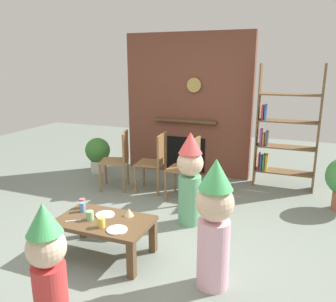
{
  "coord_description": "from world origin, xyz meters",
  "views": [
    {
      "loc": [
        1.47,
        -2.96,
        1.91
      ],
      "look_at": [
        0.15,
        0.4,
        0.96
      ],
      "focal_mm": 36.19,
      "sensor_mm": 36.0,
      "label": 1
    }
  ],
  "objects_px": {
    "child_in_pink": "(214,221)",
    "dining_chair_right": "(188,165)",
    "paper_plate_rear": "(117,230)",
    "potted_plant_short": "(98,153)",
    "paper_cup_center": "(101,222)",
    "child_with_cone_hat": "(48,266)",
    "paper_cup_near_left": "(82,203)",
    "dining_chair_left": "(120,157)",
    "paper_cup_near_right": "(90,215)",
    "paper_cup_far_left": "(82,207)",
    "child_by_the_chairs": "(190,176)",
    "bookshelf": "(282,134)",
    "birthday_cake_slice": "(129,212)",
    "dining_chair_middle": "(156,159)",
    "paper_plate_front": "(105,215)",
    "coffee_table": "(104,226)"
  },
  "relations": [
    {
      "from": "child_by_the_chairs",
      "to": "bookshelf",
      "type": "bearing_deg",
      "value": -177.62
    },
    {
      "from": "paper_plate_front",
      "to": "dining_chair_left",
      "type": "bearing_deg",
      "value": 114.37
    },
    {
      "from": "paper_cup_center",
      "to": "paper_cup_far_left",
      "type": "relative_size",
      "value": 0.97
    },
    {
      "from": "child_by_the_chairs",
      "to": "dining_chair_left",
      "type": "bearing_deg",
      "value": -88.19
    },
    {
      "from": "child_in_pink",
      "to": "paper_plate_rear",
      "type": "bearing_deg",
      "value": 8.17
    },
    {
      "from": "child_by_the_chairs",
      "to": "paper_cup_center",
      "type": "bearing_deg",
      "value": 5.68
    },
    {
      "from": "paper_cup_near_left",
      "to": "child_in_pink",
      "type": "distance_m",
      "value": 1.54
    },
    {
      "from": "bookshelf",
      "to": "child_by_the_chairs",
      "type": "distance_m",
      "value": 1.97
    },
    {
      "from": "dining_chair_right",
      "to": "potted_plant_short",
      "type": "bearing_deg",
      "value": -15.86
    },
    {
      "from": "coffee_table",
      "to": "potted_plant_short",
      "type": "height_order",
      "value": "potted_plant_short"
    },
    {
      "from": "paper_cup_near_left",
      "to": "dining_chair_middle",
      "type": "distance_m",
      "value": 1.66
    },
    {
      "from": "paper_cup_center",
      "to": "child_in_pink",
      "type": "distance_m",
      "value": 1.09
    },
    {
      "from": "potted_plant_short",
      "to": "paper_cup_near_left",
      "type": "bearing_deg",
      "value": -60.96
    },
    {
      "from": "paper_cup_near_right",
      "to": "paper_cup_far_left",
      "type": "relative_size",
      "value": 0.92
    },
    {
      "from": "paper_cup_near_left",
      "to": "dining_chair_middle",
      "type": "relative_size",
      "value": 0.12
    },
    {
      "from": "paper_cup_center",
      "to": "child_with_cone_hat",
      "type": "xyz_separation_m",
      "value": [
        0.12,
        -0.87,
        0.09
      ]
    },
    {
      "from": "bookshelf",
      "to": "paper_cup_near_left",
      "type": "bearing_deg",
      "value": -126.1
    },
    {
      "from": "dining_chair_middle",
      "to": "paper_cup_near_right",
      "type": "bearing_deg",
      "value": 87.89
    },
    {
      "from": "paper_cup_center",
      "to": "potted_plant_short",
      "type": "xyz_separation_m",
      "value": [
        -1.62,
        2.45,
        -0.08
      ]
    },
    {
      "from": "paper_cup_far_left",
      "to": "paper_plate_front",
      "type": "bearing_deg",
      "value": 1.88
    },
    {
      "from": "paper_cup_center",
      "to": "dining_chair_middle",
      "type": "xyz_separation_m",
      "value": [
        -0.27,
        1.96,
        0.07
      ]
    },
    {
      "from": "paper_cup_near_right",
      "to": "dining_chair_left",
      "type": "distance_m",
      "value": 1.9
    },
    {
      "from": "bookshelf",
      "to": "paper_plate_front",
      "type": "distance_m",
      "value": 3.07
    },
    {
      "from": "child_with_cone_hat",
      "to": "dining_chair_left",
      "type": "relative_size",
      "value": 1.12
    },
    {
      "from": "child_with_cone_hat",
      "to": "dining_chair_right",
      "type": "relative_size",
      "value": 1.12
    },
    {
      "from": "coffee_table",
      "to": "child_in_pink",
      "type": "xyz_separation_m",
      "value": [
        1.14,
        -0.08,
        0.29
      ]
    },
    {
      "from": "paper_cup_near_right",
      "to": "dining_chair_middle",
      "type": "bearing_deg",
      "value": 92.57
    },
    {
      "from": "coffee_table",
      "to": "paper_cup_center",
      "type": "bearing_deg",
      "value": -66.28
    },
    {
      "from": "bookshelf",
      "to": "dining_chair_right",
      "type": "bearing_deg",
      "value": -139.0
    },
    {
      "from": "paper_plate_rear",
      "to": "potted_plant_short",
      "type": "bearing_deg",
      "value": 126.1
    },
    {
      "from": "paper_cup_near_left",
      "to": "paper_cup_near_right",
      "type": "bearing_deg",
      "value": -41.97
    },
    {
      "from": "birthday_cake_slice",
      "to": "paper_plate_rear",
      "type": "bearing_deg",
      "value": -82.13
    },
    {
      "from": "paper_cup_near_left",
      "to": "dining_chair_left",
      "type": "bearing_deg",
      "value": 104.93
    },
    {
      "from": "paper_cup_center",
      "to": "dining_chair_right",
      "type": "bearing_deg",
      "value": 81.76
    },
    {
      "from": "paper_plate_front",
      "to": "birthday_cake_slice",
      "type": "distance_m",
      "value": 0.25
    },
    {
      "from": "birthday_cake_slice",
      "to": "dining_chair_right",
      "type": "distance_m",
      "value": 1.54
    },
    {
      "from": "paper_cup_near_left",
      "to": "potted_plant_short",
      "type": "relative_size",
      "value": 0.17
    },
    {
      "from": "paper_cup_near_left",
      "to": "birthday_cake_slice",
      "type": "xyz_separation_m",
      "value": [
        0.56,
        0.01,
        -0.01
      ]
    },
    {
      "from": "paper_plate_front",
      "to": "paper_plate_rear",
      "type": "height_order",
      "value": "same"
    },
    {
      "from": "child_by_the_chairs",
      "to": "paper_cup_near_right",
      "type": "bearing_deg",
      "value": -4.01
    },
    {
      "from": "child_by_the_chairs",
      "to": "dining_chair_right",
      "type": "xyz_separation_m",
      "value": [
        -0.25,
        0.71,
        -0.09
      ]
    },
    {
      "from": "dining_chair_right",
      "to": "potted_plant_short",
      "type": "distance_m",
      "value": 1.99
    },
    {
      "from": "bookshelf",
      "to": "paper_cup_center",
      "type": "bearing_deg",
      "value": -116.62
    },
    {
      "from": "child_in_pink",
      "to": "dining_chair_right",
      "type": "distance_m",
      "value": 1.96
    },
    {
      "from": "paper_cup_far_left",
      "to": "dining_chair_middle",
      "type": "bearing_deg",
      "value": 86.76
    },
    {
      "from": "paper_plate_rear",
      "to": "birthday_cake_slice",
      "type": "xyz_separation_m",
      "value": [
        -0.04,
        0.32,
        0.03
      ]
    },
    {
      "from": "dining_chair_right",
      "to": "dining_chair_middle",
      "type": "bearing_deg",
      "value": -10.0
    },
    {
      "from": "dining_chair_left",
      "to": "child_in_pink",
      "type": "bearing_deg",
      "value": 117.82
    },
    {
      "from": "child_with_cone_hat",
      "to": "child_in_pink",
      "type": "height_order",
      "value": "child_in_pink"
    },
    {
      "from": "paper_cup_near_left",
      "to": "paper_cup_center",
      "type": "bearing_deg",
      "value": -35.47
    }
  ]
}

